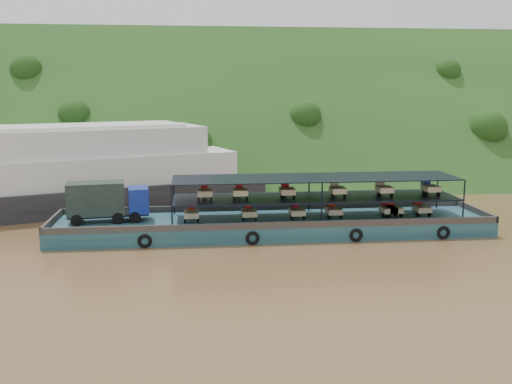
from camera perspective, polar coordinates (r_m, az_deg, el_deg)
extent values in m
plane|color=brown|center=(45.11, 2.95, -4.64)|extent=(160.00, 160.00, 0.00)
cube|color=#1E3D16|center=(80.16, -1.14, 2.02)|extent=(140.00, 39.60, 39.60)
cube|color=#15374B|center=(46.60, 1.65, -3.37)|extent=(35.00, 7.00, 1.20)
cube|color=#592D19|center=(49.70, 1.12, -1.49)|extent=(35.00, 0.20, 0.50)
cube|color=#592D19|center=(43.13, 2.28, -3.35)|extent=(35.00, 0.20, 0.50)
cube|color=#592D19|center=(51.71, 21.14, -1.73)|extent=(0.20, 7.00, 0.50)
cube|color=#592D19|center=(47.31, -19.73, -2.72)|extent=(0.20, 7.00, 0.50)
torus|color=black|center=(42.92, -11.07, -4.85)|extent=(1.06, 0.26, 1.06)
torus|color=black|center=(42.97, -0.35, -4.63)|extent=(1.06, 0.26, 1.06)
torus|color=black|center=(44.48, 9.99, -4.27)|extent=(1.06, 0.26, 1.06)
torus|color=black|center=(46.89, 18.25, -3.88)|extent=(1.06, 0.26, 1.06)
cylinder|color=black|center=(45.96, -17.49, -2.70)|extent=(0.95, 0.43, 0.91)
cylinder|color=black|center=(47.83, -17.35, -2.19)|extent=(0.95, 0.43, 0.91)
cylinder|color=black|center=(45.84, -13.62, -2.55)|extent=(0.95, 0.43, 0.91)
cylinder|color=black|center=(47.71, -13.63, -2.04)|extent=(0.95, 0.43, 0.91)
cylinder|color=black|center=(45.85, -12.03, -2.48)|extent=(0.95, 0.43, 0.91)
cylinder|color=black|center=(47.72, -12.10, -1.98)|extent=(0.95, 0.43, 0.91)
cube|color=black|center=(46.75, -14.53, -2.16)|extent=(6.41, 2.78, 0.18)
cube|color=navy|center=(46.55, -11.67, -0.78)|extent=(1.82, 2.37, 2.01)
cube|color=black|center=(46.51, -10.73, -0.30)|extent=(0.29, 1.82, 0.82)
cube|color=black|center=(46.52, -15.72, -0.62)|extent=(4.62, 2.73, 2.55)
cube|color=black|center=(46.72, 5.93, -0.55)|extent=(23.00, 5.00, 0.12)
cube|color=black|center=(46.43, 5.96, 1.43)|extent=(23.00, 5.00, 0.08)
cylinder|color=black|center=(43.28, -8.42, -1.51)|extent=(0.12, 0.12, 3.30)
cylinder|color=black|center=(48.18, -8.21, -0.28)|extent=(0.12, 0.12, 3.30)
cylinder|color=black|center=(44.33, 6.60, -1.18)|extent=(0.12, 0.12, 3.30)
cylinder|color=black|center=(49.12, 5.32, -0.01)|extent=(0.12, 0.12, 3.30)
cylinder|color=black|center=(48.18, 20.06, -0.81)|extent=(0.12, 0.12, 3.30)
cylinder|color=black|center=(52.63, 17.68, 0.23)|extent=(0.12, 0.12, 3.30)
cylinder|color=black|center=(47.01, -6.46, -2.24)|extent=(0.12, 0.52, 0.52)
cylinder|color=black|center=(45.26, -7.10, -2.75)|extent=(0.14, 0.52, 0.52)
cylinder|color=black|center=(45.25, -5.83, -2.72)|extent=(0.14, 0.52, 0.52)
cube|color=beige|center=(45.52, -6.47, -2.22)|extent=(1.15, 1.50, 0.44)
cube|color=#AE270B|center=(46.60, -6.48, -1.70)|extent=(0.55, 0.80, 0.80)
cube|color=#AE270B|center=(46.30, -6.49, -1.14)|extent=(0.50, 0.10, 0.10)
cylinder|color=black|center=(47.20, -0.86, -2.12)|extent=(0.12, 0.52, 0.52)
cylinder|color=black|center=(45.41, -1.27, -2.63)|extent=(0.14, 0.52, 0.52)
cylinder|color=black|center=(45.50, -0.02, -2.59)|extent=(0.14, 0.52, 0.52)
cube|color=#C3BF8A|center=(45.72, -0.69, -2.10)|extent=(1.15, 1.50, 0.44)
cube|color=red|center=(46.80, -0.83, -1.58)|extent=(0.55, 0.80, 0.80)
cube|color=red|center=(46.50, -0.80, -1.03)|extent=(0.50, 0.10, 0.10)
cylinder|color=black|center=(47.71, 3.80, -2.01)|extent=(0.12, 0.52, 0.52)
cylinder|color=black|center=(45.90, 3.57, -2.50)|extent=(0.14, 0.52, 0.52)
cylinder|color=black|center=(46.08, 4.80, -2.47)|extent=(0.14, 0.52, 0.52)
cube|color=beige|center=(46.25, 4.12, -1.98)|extent=(1.15, 1.50, 0.44)
cube|color=red|center=(47.32, 3.87, -1.47)|extent=(0.55, 0.80, 0.80)
cube|color=red|center=(47.02, 3.92, -0.92)|extent=(0.50, 0.10, 0.10)
cylinder|color=black|center=(48.33, 7.38, -1.91)|extent=(0.12, 0.52, 0.52)
cylinder|color=black|center=(46.51, 7.30, -2.39)|extent=(0.14, 0.52, 0.52)
cylinder|color=black|center=(46.75, 8.50, -2.36)|extent=(0.14, 0.52, 0.52)
cube|color=#C7B48C|center=(46.89, 7.81, -1.88)|extent=(1.15, 1.50, 0.44)
cube|color=red|center=(47.94, 7.48, -1.38)|extent=(0.55, 0.80, 0.80)
cube|color=red|center=(47.65, 7.55, -0.84)|extent=(0.50, 0.10, 0.10)
cylinder|color=black|center=(49.60, 12.54, -1.75)|extent=(0.12, 0.52, 0.52)
cylinder|color=black|center=(47.78, 12.66, -2.22)|extent=(0.14, 0.52, 0.52)
cylinder|color=black|center=(48.11, 13.79, -2.18)|extent=(0.14, 0.52, 0.52)
cube|color=tan|center=(48.19, 13.10, -1.72)|extent=(1.15, 1.50, 0.44)
cube|color=red|center=(49.22, 12.67, -1.24)|extent=(0.55, 0.80, 0.80)
cube|color=red|center=(48.94, 12.77, -0.71)|extent=(0.50, 0.10, 0.10)
cylinder|color=black|center=(50.60, 15.64, -1.66)|extent=(0.12, 0.52, 0.52)
cylinder|color=black|center=(48.79, 15.87, -2.11)|extent=(0.14, 0.52, 0.52)
cylinder|color=black|center=(49.17, 16.96, -2.07)|extent=(0.14, 0.52, 0.52)
cube|color=#C4B08B|center=(49.22, 16.28, -1.62)|extent=(1.15, 1.50, 0.44)
cube|color=red|center=(50.23, 15.80, -1.15)|extent=(0.55, 0.80, 0.80)
cube|color=red|center=(49.95, 15.91, -0.63)|extent=(0.50, 0.10, 0.10)
cylinder|color=black|center=(49.76, 13.05, -1.74)|extent=(0.12, 0.52, 0.52)
cylinder|color=black|center=(47.93, 13.19, -2.20)|extent=(0.14, 0.52, 0.52)
cylinder|color=black|center=(48.27, 14.31, -2.17)|extent=(0.14, 0.52, 0.52)
cube|color=#C4B08B|center=(48.35, 13.63, -1.70)|extent=(1.15, 1.50, 0.44)
cube|color=red|center=(49.37, 13.19, -1.22)|extent=(0.55, 0.80, 0.80)
cube|color=red|center=(49.09, 13.29, -0.70)|extent=(0.50, 0.10, 0.10)
cylinder|color=black|center=(46.67, -5.17, -0.15)|extent=(0.12, 0.52, 0.52)
cylinder|color=black|center=(44.89, -5.76, -0.58)|extent=(0.14, 0.52, 0.52)
cylinder|color=black|center=(44.91, -4.48, -0.56)|extent=(0.14, 0.52, 0.52)
cube|color=tan|center=(45.18, -5.14, -0.06)|extent=(1.15, 1.50, 0.44)
cube|color=#B70F0C|center=(46.28, -5.17, 0.41)|extent=(0.55, 0.80, 0.80)
cube|color=#B70F0C|center=(46.00, -5.18, 0.98)|extent=(0.50, 0.10, 0.10)
cylinder|color=black|center=(46.80, -1.74, -0.08)|extent=(0.12, 0.52, 0.52)
cylinder|color=black|center=(45.00, -2.19, -0.51)|extent=(0.14, 0.52, 0.52)
cylinder|color=black|center=(45.08, -0.93, -0.49)|extent=(0.14, 0.52, 0.52)
cube|color=beige|center=(45.31, -1.60, 0.01)|extent=(1.15, 1.50, 0.44)
cube|color=red|center=(46.41, -1.72, 0.48)|extent=(0.55, 0.80, 0.80)
cube|color=red|center=(46.13, -1.70, 1.05)|extent=(0.50, 0.10, 0.10)
cylinder|color=black|center=(47.24, 2.85, 0.01)|extent=(0.12, 0.52, 0.52)
cylinder|color=black|center=(45.41, 2.58, -0.41)|extent=(0.14, 0.52, 0.52)
cylinder|color=black|center=(45.58, 3.83, -0.39)|extent=(0.14, 0.52, 0.52)
cube|color=tan|center=(45.77, 3.14, 0.10)|extent=(1.15, 1.50, 0.44)
cube|color=red|center=(46.86, 2.91, 0.57)|extent=(0.55, 0.80, 0.80)
cube|color=red|center=(46.58, 2.96, 1.13)|extent=(0.50, 0.10, 0.10)
cylinder|color=black|center=(48.06, 7.74, 0.10)|extent=(0.12, 0.52, 0.52)
cylinder|color=black|center=(46.23, 7.67, -0.31)|extent=(0.14, 0.52, 0.52)
cylinder|color=black|center=(46.47, 8.87, -0.28)|extent=(0.14, 0.52, 0.52)
cube|color=beige|center=(46.62, 8.17, 0.20)|extent=(1.15, 1.50, 0.44)
cube|color=beige|center=(47.69, 7.84, 0.65)|extent=(0.55, 0.80, 0.80)
cube|color=beige|center=(47.41, 7.91, 1.21)|extent=(0.50, 0.10, 0.10)
cylinder|color=black|center=(49.14, 12.15, 0.19)|extent=(0.12, 0.52, 0.52)
cylinder|color=black|center=(47.31, 12.26, -0.21)|extent=(0.14, 0.52, 0.52)
cylinder|color=black|center=(47.63, 13.40, -0.18)|extent=(0.14, 0.52, 0.52)
cube|color=beige|center=(47.73, 12.71, 0.29)|extent=(1.15, 1.50, 0.44)
cube|color=beige|center=(48.77, 12.29, 0.73)|extent=(0.55, 0.80, 0.80)
cube|color=beige|center=(48.51, 12.38, 1.27)|extent=(0.50, 0.10, 0.10)
cylinder|color=black|center=(50.53, 16.43, 0.28)|extent=(0.12, 0.52, 0.52)
cylinder|color=black|center=(48.71, 16.70, -0.11)|extent=(0.14, 0.52, 0.52)
cylinder|color=black|center=(49.10, 17.77, -0.08)|extent=(0.14, 0.52, 0.52)
cube|color=beige|center=(49.16, 17.10, 0.37)|extent=(1.15, 1.50, 0.44)
cube|color=#192E99|center=(50.17, 16.59, 0.80)|extent=(0.55, 0.80, 0.80)
cube|color=#192E99|center=(49.91, 16.71, 1.33)|extent=(0.50, 0.10, 0.10)
cube|color=black|center=(58.72, -19.14, -0.46)|extent=(41.23, 23.29, 2.41)
cube|color=silver|center=(58.31, -19.29, 2.06)|extent=(35.22, 20.27, 2.82)
cube|color=silver|center=(58.00, -19.45, 4.71)|extent=(29.21, 17.25, 2.61)
cube|color=silver|center=(57.89, -19.54, 6.15)|extent=(25.08, 14.92, 0.30)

